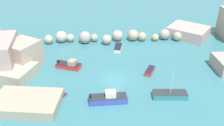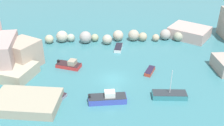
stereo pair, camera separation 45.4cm
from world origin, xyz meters
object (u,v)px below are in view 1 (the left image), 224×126
moored_boat_0 (170,95)px  moored_boat_2 (60,98)px  stone_dock (27,103)px  moored_boat_5 (118,48)px  moored_boat_3 (150,71)px  moored_boat_4 (108,98)px  moored_boat_1 (69,65)px

moored_boat_0 → moored_boat_2: size_ratio=1.88×
stone_dock → moored_boat_2: size_ratio=3.32×
moored_boat_0 → moored_boat_5: 18.82m
moored_boat_3 → moored_boat_4: (-7.79, -8.21, 0.29)m
moored_boat_1 → moored_boat_3: 14.83m
moored_boat_0 → moored_boat_3: moored_boat_0 is taller
moored_boat_5 → stone_dock: bearing=152.8°
moored_boat_0 → moored_boat_5: bearing=114.3°
stone_dock → moored_boat_3: (19.64, 8.74, -0.40)m
moored_boat_4 → moored_boat_5: bearing=78.4°
moored_boat_3 → moored_boat_4: bearing=162.7°
moored_boat_0 → moored_boat_1: size_ratio=1.10×
moored_boat_0 → moored_boat_1: bearing=151.6°
moored_boat_1 → moored_boat_4: moored_boat_4 is taller
moored_boat_1 → moored_boat_3: bearing=10.1°
moored_boat_3 → moored_boat_5: moored_boat_5 is taller
moored_boat_2 → moored_boat_5: size_ratio=0.70×
moored_boat_1 → moored_boat_5: (9.64, 7.43, -0.20)m
moored_boat_2 → moored_boat_3: size_ratio=0.86×
moored_boat_0 → moored_boat_3: 7.73m
moored_boat_2 → moored_boat_4: moored_boat_4 is taller
moored_boat_0 → moored_boat_4: (-9.52, -0.68, 0.17)m
moored_boat_2 → moored_boat_3: bearing=144.5°
stone_dock → moored_boat_5: 23.86m
moored_boat_0 → moored_boat_1: moored_boat_0 is taller
moored_boat_1 → moored_boat_5: size_ratio=1.20×
moored_boat_2 → moored_boat_5: bearing=178.3°
moored_boat_2 → moored_boat_4: 7.45m
moored_boat_4 → moored_boat_2: bearing=170.4°
moored_boat_4 → moored_boat_5: moored_boat_4 is taller
stone_dock → moored_boat_1: 12.44m
moored_boat_0 → moored_boat_1: 19.23m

